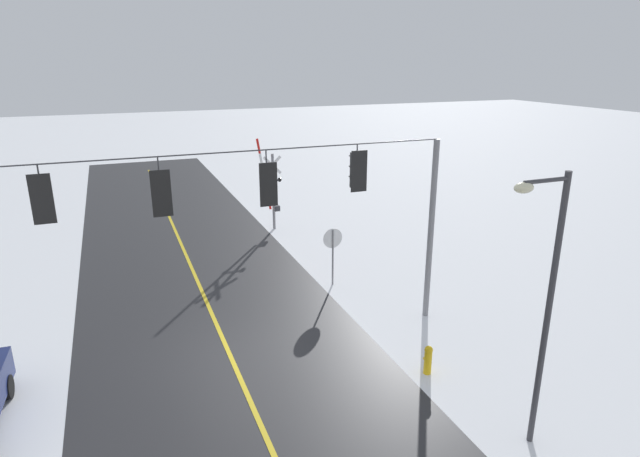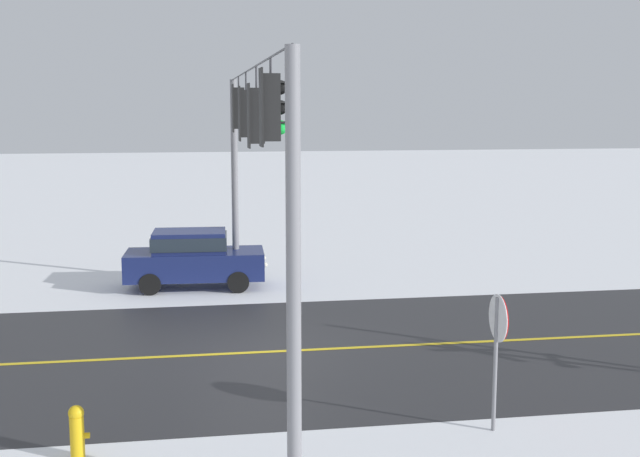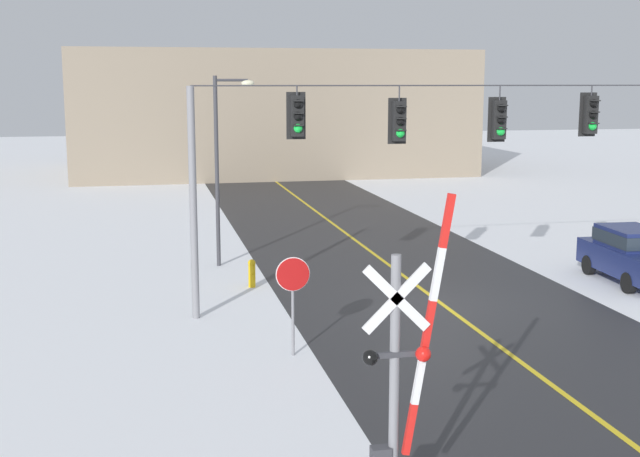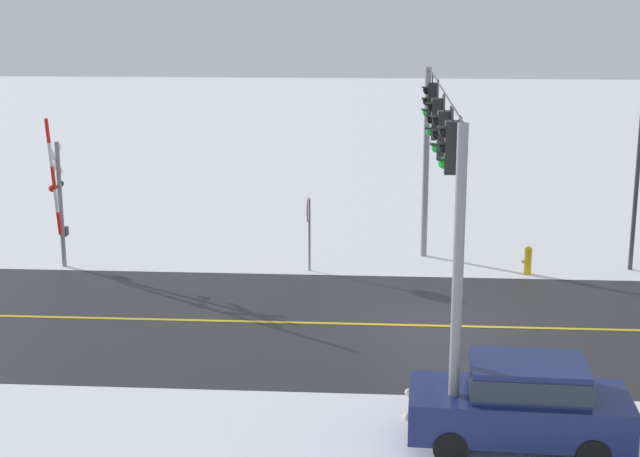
{
  "view_description": "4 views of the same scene",
  "coord_description": "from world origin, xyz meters",
  "px_view_note": "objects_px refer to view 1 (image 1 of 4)",
  "views": [
    {
      "loc": [
        2.68,
        14.28,
        8.65
      ],
      "look_at": [
        -4.0,
        -2.53,
        2.81
      ],
      "focal_mm": 29.72,
      "sensor_mm": 36.0,
      "label": 1
    },
    {
      "loc": [
        -17.41,
        1.32,
        5.43
      ],
      "look_at": [
        -1.12,
        -1.3,
        2.93
      ],
      "focal_mm": 45.59,
      "sensor_mm": 36.0,
      "label": 2
    },
    {
      "loc": [
        -8.27,
        -22.18,
        6.32
      ],
      "look_at": [
        -3.82,
        -1.15,
        2.54
      ],
      "focal_mm": 47.2,
      "sensor_mm": 36.0,
      "label": 3
    },
    {
      "loc": [
        23.58,
        -1.37,
        8.28
      ],
      "look_at": [
        -1.27,
        -3.06,
        2.26
      ],
      "focal_mm": 53.28,
      "sensor_mm": 36.0,
      "label": 4
    }
  ],
  "objects_px": {
    "railroad_crossing": "(272,186)",
    "streetlamp_near": "(544,291)",
    "fire_hydrant": "(428,359)",
    "stop_sign": "(333,244)"
  },
  "relations": [
    {
      "from": "stop_sign",
      "to": "fire_hydrant",
      "type": "relative_size",
      "value": 2.67
    },
    {
      "from": "fire_hydrant",
      "to": "railroad_crossing",
      "type": "bearing_deg",
      "value": -89.25
    },
    {
      "from": "stop_sign",
      "to": "streetlamp_near",
      "type": "height_order",
      "value": "streetlamp_near"
    },
    {
      "from": "railroad_crossing",
      "to": "fire_hydrant",
      "type": "distance_m",
      "value": 14.76
    },
    {
      "from": "stop_sign",
      "to": "fire_hydrant",
      "type": "bearing_deg",
      "value": 90.72
    },
    {
      "from": "stop_sign",
      "to": "fire_hydrant",
      "type": "distance_m",
      "value": 6.91
    },
    {
      "from": "streetlamp_near",
      "to": "fire_hydrant",
      "type": "height_order",
      "value": "streetlamp_near"
    },
    {
      "from": "railroad_crossing",
      "to": "fire_hydrant",
      "type": "xyz_separation_m",
      "value": [
        -0.19,
        14.65,
        -1.83
      ]
    },
    {
      "from": "railroad_crossing",
      "to": "streetlamp_near",
      "type": "xyz_separation_m",
      "value": [
        -0.71,
        17.95,
        1.62
      ]
    },
    {
      "from": "streetlamp_near",
      "to": "railroad_crossing",
      "type": "bearing_deg",
      "value": -87.74
    }
  ]
}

